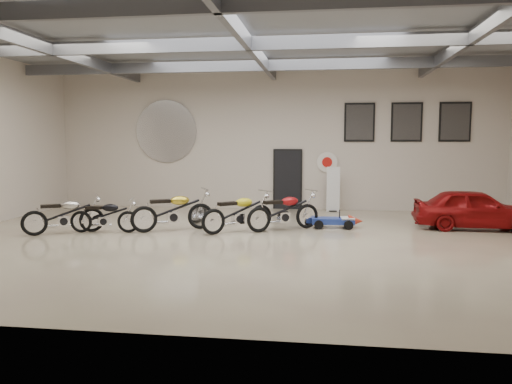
# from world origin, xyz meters

# --- Properties ---
(floor) EXTENTS (16.00, 12.00, 0.01)m
(floor) POSITION_xyz_m (0.00, 0.00, 0.00)
(floor) COLOR #B3AB89
(floor) RESTS_ON ground
(ceiling) EXTENTS (16.00, 12.00, 0.01)m
(ceiling) POSITION_xyz_m (0.00, 0.00, 5.00)
(ceiling) COLOR slate
(ceiling) RESTS_ON back_wall
(back_wall) EXTENTS (16.00, 0.02, 5.00)m
(back_wall) POSITION_xyz_m (0.00, 6.00, 2.50)
(back_wall) COLOR beige
(back_wall) RESTS_ON floor
(ceiling_beams) EXTENTS (15.80, 11.80, 0.32)m
(ceiling_beams) POSITION_xyz_m (0.00, 0.00, 4.75)
(ceiling_beams) COLOR #58595F
(ceiling_beams) RESTS_ON ceiling
(door) EXTENTS (0.92, 0.08, 2.10)m
(door) POSITION_xyz_m (0.50, 5.95, 1.05)
(door) COLOR black
(door) RESTS_ON back_wall
(logo_plaque) EXTENTS (2.30, 0.06, 1.16)m
(logo_plaque) POSITION_xyz_m (-4.00, 5.95, 2.80)
(logo_plaque) COLOR silver
(logo_plaque) RESTS_ON back_wall
(poster_left) EXTENTS (1.05, 0.08, 1.35)m
(poster_left) POSITION_xyz_m (3.00, 5.96, 3.10)
(poster_left) COLOR black
(poster_left) RESTS_ON back_wall
(poster_mid) EXTENTS (1.05, 0.08, 1.35)m
(poster_mid) POSITION_xyz_m (4.60, 5.96, 3.10)
(poster_mid) COLOR black
(poster_mid) RESTS_ON back_wall
(poster_right) EXTENTS (1.05, 0.08, 1.35)m
(poster_right) POSITION_xyz_m (6.20, 5.96, 3.10)
(poster_right) COLOR black
(poster_right) RESTS_ON back_wall
(oil_sign) EXTENTS (0.72, 0.10, 0.72)m
(oil_sign) POSITION_xyz_m (1.90, 5.95, 1.70)
(oil_sign) COLOR white
(oil_sign) RESTS_ON back_wall
(banner_stand) EXTENTS (0.45, 0.18, 1.66)m
(banner_stand) POSITION_xyz_m (2.12, 5.50, 0.83)
(banner_stand) COLOR white
(banner_stand) RESTS_ON floor
(motorcycle_silver) EXTENTS (2.07, 1.58, 1.06)m
(motorcycle_silver) POSITION_xyz_m (-5.04, 0.31, 0.53)
(motorcycle_silver) COLOR silver
(motorcycle_silver) RESTS_ON floor
(motorcycle_black) EXTENTS (1.87, 0.79, 0.95)m
(motorcycle_black) POSITION_xyz_m (-4.04, 0.63, 0.47)
(motorcycle_black) COLOR silver
(motorcycle_black) RESTS_ON floor
(motorcycle_gold) EXTENTS (2.29, 1.69, 1.16)m
(motorcycle_gold) POSITION_xyz_m (-2.30, 1.14, 0.58)
(motorcycle_gold) COLOR silver
(motorcycle_gold) RESTS_ON floor
(motorcycle_yellow) EXTENTS (2.06, 1.88, 1.11)m
(motorcycle_yellow) POSITION_xyz_m (-0.50, 1.22, 0.55)
(motorcycle_yellow) COLOR silver
(motorcycle_yellow) RESTS_ON floor
(motorcycle_red) EXTENTS (2.17, 1.71, 1.12)m
(motorcycle_red) POSITION_xyz_m (0.71, 1.63, 0.56)
(motorcycle_red) COLOR silver
(motorcycle_red) RESTS_ON floor
(go_kart) EXTENTS (1.51, 0.75, 0.53)m
(go_kart) POSITION_xyz_m (2.19, 2.22, 0.27)
(go_kart) COLOR navy
(go_kart) RESTS_ON floor
(vintage_car) EXTENTS (1.43, 3.35, 1.13)m
(vintage_car) POSITION_xyz_m (6.00, 2.58, 0.56)
(vintage_car) COLOR maroon
(vintage_car) RESTS_ON floor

